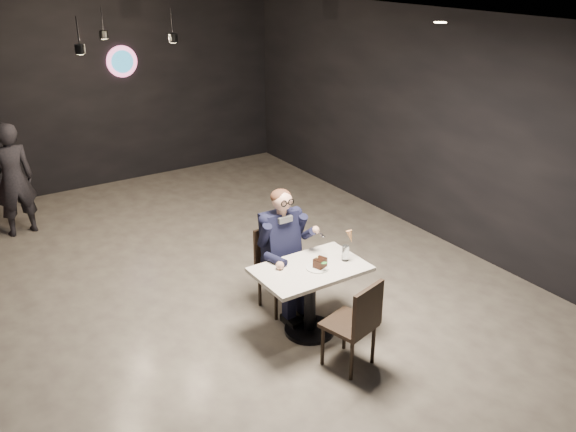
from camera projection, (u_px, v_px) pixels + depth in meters
floor at (205, 308)px, 6.75m from camera, size 9.00×9.00×0.00m
wall_sign at (122, 61)px, 9.79m from camera, size 0.50×0.06×0.50m
pendant_lights at (117, 21)px, 7.14m from camera, size 1.40×1.20×0.36m
main_table at (310, 300)px, 6.18m from camera, size 1.10×0.70×0.75m
chair_far at (281, 271)px, 6.57m from camera, size 0.42×0.46×0.92m
chair_near at (349, 322)px, 5.66m from camera, size 0.52×0.55×0.92m
seated_man at (281, 249)px, 6.46m from camera, size 0.60×0.80×1.44m
dessert_plate at (317, 268)px, 6.01m from camera, size 0.23×0.23×0.01m
cake_slice at (320, 263)px, 6.00m from camera, size 0.14×0.13×0.08m
mint_leaf at (324, 263)px, 5.92m from camera, size 0.06×0.04×0.01m
sundae_glass at (345, 253)px, 6.14m from camera, size 0.07×0.07×0.16m
wafer_cone at (350, 237)px, 6.12m from camera, size 0.08×0.08×0.13m
passerby at (13, 180)px, 8.23m from camera, size 0.62×0.44×1.58m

